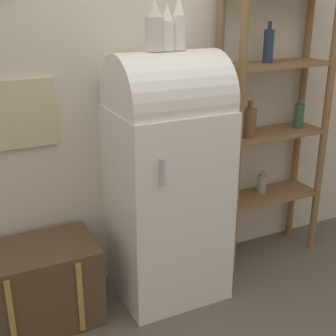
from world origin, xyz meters
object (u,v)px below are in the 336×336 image
object	(u,v)px
vase_right	(179,25)
vase_left	(154,27)
vase_center	(167,29)
suitcase_trunk	(39,285)
refrigerator	(167,175)

from	to	relation	value
vase_right	vase_left	bearing A→B (deg)	175.99
vase_left	vase_center	size ratio (longest dim) A/B	1.12
suitcase_trunk	vase_right	world-z (taller)	vase_right
refrigerator	vase_left	distance (m)	0.85
vase_center	vase_left	bearing A→B (deg)	167.53
vase_center	vase_right	size ratio (longest dim) A/B	0.85
vase_center	vase_right	xyz separation A→B (m)	(0.07, 0.01, 0.02)
vase_right	suitcase_trunk	bearing A→B (deg)	177.71
suitcase_trunk	vase_center	xyz separation A→B (m)	(0.80, -0.04, 1.38)
suitcase_trunk	vase_right	bearing A→B (deg)	-2.29
vase_center	refrigerator	bearing A→B (deg)	63.19
vase_left	vase_right	size ratio (longest dim) A/B	0.95
suitcase_trunk	vase_right	xyz separation A→B (m)	(0.87, -0.03, 1.40)
suitcase_trunk	vase_left	distance (m)	1.57
vase_left	vase_right	distance (m)	0.14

